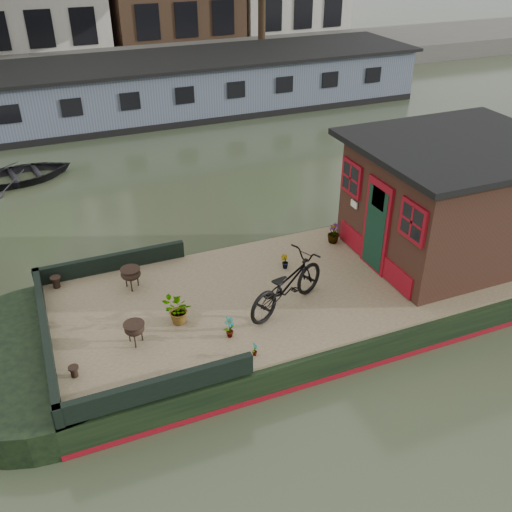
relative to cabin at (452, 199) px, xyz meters
name	(u,v)px	position (x,y,z in m)	size (l,w,h in m)	color
ground	(351,298)	(-2.19, 0.00, -1.88)	(120.00, 120.00, 0.00)	#2D3622
houseboat_hull	(294,301)	(-3.52, 0.00, -1.60)	(14.01, 4.02, 0.60)	black
houseboat_deck	(354,273)	(-2.19, 0.00, -1.25)	(11.80, 3.80, 0.05)	#8E7F58
bow_bulwark	(98,323)	(-7.25, 0.00, -1.05)	(3.00, 4.00, 0.35)	black
cabin	(452,199)	(0.00, 0.00, 0.00)	(4.00, 3.50, 2.42)	black
bicycle	(287,284)	(-3.96, -0.57, -0.73)	(0.66, 1.90, 1.00)	black
potted_plant_a	(230,327)	(-5.22, -1.00, -1.02)	(0.21, 0.14, 0.41)	#9C652C
potted_plant_b	(285,262)	(-3.42, 0.66, -1.08)	(0.16, 0.13, 0.29)	brown
potted_plant_c	(178,311)	(-5.91, -0.30, -0.96)	(0.49, 0.42, 0.54)	brown
potted_plant_d	(334,233)	(-1.99, 1.22, -0.99)	(0.26, 0.26, 0.47)	#973A29
potted_plant_e	(255,349)	(-5.00, -1.60, -1.10)	(0.14, 0.09, 0.26)	brown
brazier_front	(135,333)	(-6.73, -0.55, -1.02)	(0.38, 0.38, 0.41)	black
brazier_rear	(131,278)	(-6.44, 1.12, -1.01)	(0.40, 0.40, 0.43)	black
bollard_port	(56,282)	(-7.79, 1.70, -1.11)	(0.20, 0.20, 0.23)	black
bollard_stbd	(74,372)	(-7.79, -0.98, -1.13)	(0.17, 0.17, 0.19)	black
dinghy	(20,171)	(-8.18, 9.06, -1.56)	(2.16, 3.03, 0.63)	black
far_houseboat	(171,88)	(-2.19, 14.00, -0.91)	(20.40, 4.40, 2.11)	slate
quay	(137,67)	(-2.19, 20.50, -1.43)	(60.00, 6.00, 0.90)	#47443F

